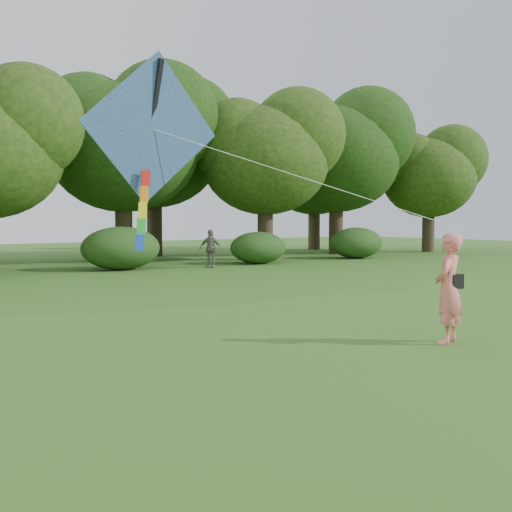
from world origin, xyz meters
TOP-DOWN VIEW (x-y plane):
  - ground at (0.00, 0.00)m, footprint 100.00×100.00m
  - man_kite_flyer at (0.87, -0.81)m, footprint 0.85×0.72m
  - bystander_right at (6.73, 16.58)m, footprint 0.97×1.05m
  - crossbody_bag at (0.98, -0.84)m, footprint 0.43×0.20m
  - flying_kite at (-3.74, 1.52)m, footprint 6.09×2.74m
  - tree_line at (1.67, 22.88)m, footprint 54.70×15.30m
  - shrub_band at (-0.72, 17.60)m, footprint 39.15×3.22m
  - fallen_leaves at (1.10, 8.21)m, footprint 8.54×8.83m

SIDE VIEW (x-z plane):
  - ground at x=0.00m, z-range 0.00..0.00m
  - fallen_leaves at x=1.10m, z-range 0.00..0.01m
  - shrub_band at x=-0.72m, z-range -0.08..1.79m
  - bystander_right at x=6.73m, z-range 0.00..1.73m
  - man_kite_flyer at x=0.87m, z-range 0.00..1.97m
  - crossbody_bag at x=0.98m, z-range 0.74..1.49m
  - flying_kite at x=-3.74m, z-range 2.04..5.21m
  - tree_line at x=1.67m, z-range 0.86..10.35m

